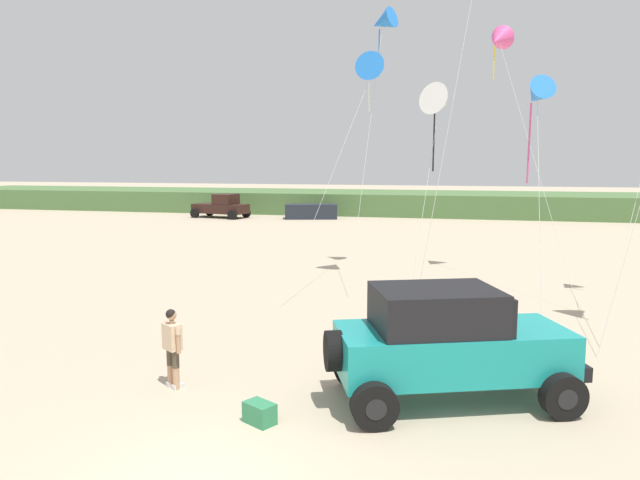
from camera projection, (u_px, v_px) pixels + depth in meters
dune_ridge at (391, 202)px, 54.37m from camera, size 90.00×9.77×1.88m
jeep at (449, 342)px, 11.51m from camera, size 4.99×3.75×2.26m
person_watching at (172, 344)px, 12.24m from camera, size 0.54×0.45×1.67m
cooler_box at (260, 413)px, 10.66m from camera, size 0.66×0.59×0.38m
distant_pickup at (222, 206)px, 49.49m from camera, size 4.89×3.20×1.98m
distant_sedan at (311, 211)px, 48.65m from camera, size 4.51×2.79×1.20m
kite_green_box at (440, 102)px, 18.77m from camera, size 1.53×4.16×7.16m
kite_pink_ribbon at (383, 22)px, 24.46m from camera, size 1.35×6.27×10.92m
kite_yellow_diamond at (373, 71)px, 23.04m from camera, size 2.68×6.34×8.77m
kite_blue_swept at (537, 95)px, 16.07m from camera, size 0.96×4.47×6.95m
kite_purple_stunt at (499, 40)px, 23.31m from camera, size 3.11×6.36×9.96m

